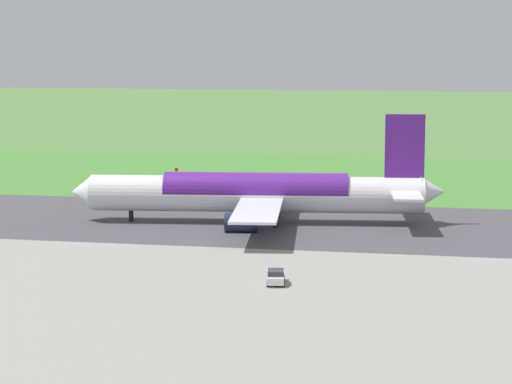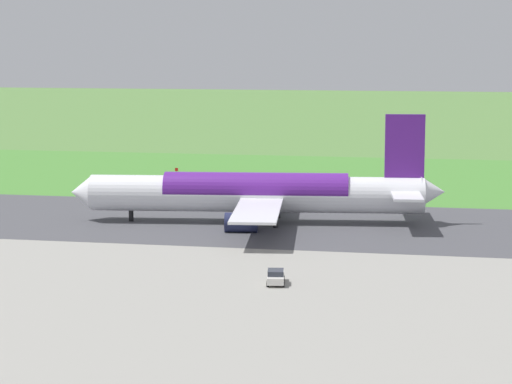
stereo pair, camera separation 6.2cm
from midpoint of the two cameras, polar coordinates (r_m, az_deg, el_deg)
ground_plane at (r=150.35m, az=-3.09°, el=-1.61°), size 800.00×800.00×0.00m
runway_asphalt at (r=150.35m, az=-3.09°, el=-1.60°), size 600.00×37.35×0.06m
apron_concrete at (r=95.58m, az=-11.71°, el=-7.60°), size 440.00×110.00×0.05m
grass_verge_foreground at (r=195.68m, az=0.22°, el=0.74°), size 600.00×80.00×0.04m
airliner_main at (r=147.88m, az=0.13°, el=-0.06°), size 54.12×44.40×15.88m
service_car_ops at (r=111.33m, az=1.09°, el=-4.71°), size 2.43×4.43×1.62m
no_stopping_sign at (r=195.23m, az=-4.44°, el=1.08°), size 0.60×0.10×2.21m
traffic_cone_orange at (r=198.33m, az=-5.45°, el=0.87°), size 0.40×0.40×0.55m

